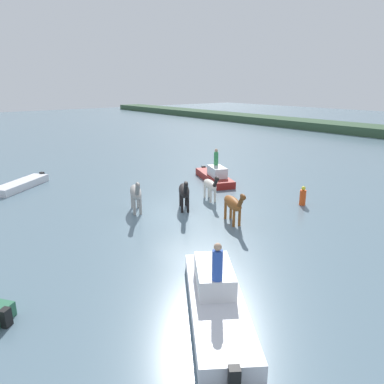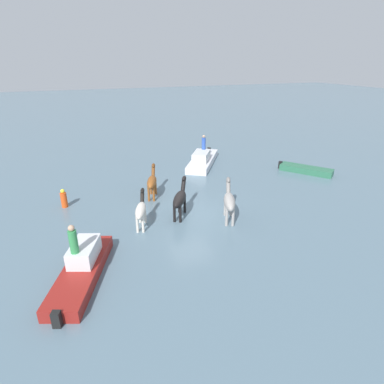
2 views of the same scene
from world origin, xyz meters
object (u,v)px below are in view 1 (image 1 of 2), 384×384
object	(u,v)px
horse_dark_mare	(210,185)
person_spotter_bow	(216,158)
person_helmsman_aft	(217,263)
boat_skiff_near	(215,177)
horse_dun_straggler	(136,193)
boat_tender_starboard	(216,300)
boat_launch_far	(22,186)
horse_lead	(233,204)
buoy_channel_marker	(303,197)
horse_rear_stallion	(184,191)

from	to	relation	value
horse_dark_mare	person_spotter_bow	world-z (taller)	person_spotter_bow
person_helmsman_aft	boat_skiff_near	bearing A→B (deg)	138.40
horse_dark_mare	person_helmsman_aft	world-z (taller)	person_helmsman_aft
horse_dun_straggler	boat_tender_starboard	distance (m)	9.93
boat_skiff_near	boat_launch_far	xyz separation A→B (m)	(-6.91, -11.53, -0.15)
horse_lead	person_spotter_bow	distance (m)	8.38
horse_dun_straggler	horse_dark_mare	distance (m)	4.69
person_spotter_bow	buoy_channel_marker	size ratio (longest dim) A/B	1.04
horse_dun_straggler	buoy_channel_marker	bearing A→B (deg)	82.27
horse_lead	buoy_channel_marker	distance (m)	5.28
person_spotter_bow	boat_tender_starboard	bearing A→B (deg)	-41.89
horse_rear_stallion	person_spotter_bow	size ratio (longest dim) A/B	1.96
horse_lead	buoy_channel_marker	bearing A→B (deg)	106.37
boat_tender_starboard	person_helmsman_aft	size ratio (longest dim) A/B	4.84
person_helmsman_aft	buoy_channel_marker	bearing A→B (deg)	113.12
horse_dun_straggler	person_helmsman_aft	size ratio (longest dim) A/B	2.12
boat_tender_starboard	buoy_channel_marker	world-z (taller)	boat_tender_starboard
horse_rear_stallion	boat_tender_starboard	distance (m)	9.59
boat_launch_far	horse_lead	bearing A→B (deg)	78.94
horse_dun_straggler	buoy_channel_marker	xyz separation A→B (m)	(5.04, 8.24, -0.60)
boat_skiff_near	boat_launch_far	bearing A→B (deg)	-99.19
horse_dun_straggler	boat_launch_far	distance (m)	9.86
horse_dun_straggler	person_spotter_bow	size ratio (longest dim) A/B	2.12
horse_dun_straggler	boat_skiff_near	distance (m)	8.09
horse_dun_straggler	person_spotter_bow	bearing A→B (deg)	129.31
horse_dun_straggler	boat_skiff_near	world-z (taller)	horse_dun_straggler
boat_skiff_near	boat_tender_starboard	xyz separation A→B (m)	(11.69, -10.39, 0.01)
boat_skiff_near	boat_launch_far	size ratio (longest dim) A/B	1.18
boat_tender_starboard	horse_dun_straggler	bearing A→B (deg)	19.01
horse_rear_stallion	horse_dark_mare	distance (m)	2.29
horse_dun_straggler	person_spotter_bow	distance (m)	8.24
horse_dun_straggler	horse_dark_mare	size ratio (longest dim) A/B	1.14
boat_launch_far	horse_dark_mare	bearing A→B (deg)	92.12
horse_lead	boat_tender_starboard	size ratio (longest dim) A/B	0.41
boat_launch_far	buoy_channel_marker	distance (m)	18.53
boat_skiff_near	buoy_channel_marker	bearing A→B (deg)	25.63
horse_dun_straggler	boat_skiff_near	size ratio (longest dim) A/B	0.50
boat_skiff_near	horse_dark_mare	bearing A→B (deg)	-23.58
boat_launch_far	buoy_channel_marker	bearing A→B (deg)	92.88
horse_lead	person_helmsman_aft	bearing A→B (deg)	-26.48
person_helmsman_aft	boat_tender_starboard	bearing A→B (deg)	139.89
horse_rear_stallion	buoy_channel_marker	distance (m)	7.00
horse_rear_stallion	horse_dun_straggler	distance (m)	2.68
horse_dark_mare	boat_launch_far	world-z (taller)	horse_dark_mare
horse_dark_mare	person_spotter_bow	bearing A→B (deg)	154.02
horse_dark_mare	buoy_channel_marker	xyz separation A→B (m)	(4.04, 3.67, -0.45)
boat_launch_far	person_spotter_bow	bearing A→B (deg)	112.05
horse_dun_straggler	person_spotter_bow	world-z (taller)	person_spotter_bow
person_spotter_bow	horse_dark_mare	bearing A→B (deg)	-46.12
person_helmsman_aft	person_spotter_bow	bearing A→B (deg)	138.14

